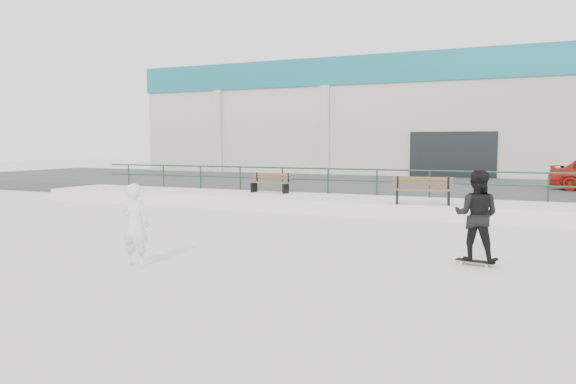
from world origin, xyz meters
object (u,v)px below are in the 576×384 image
at_px(bench_left, 270,183).
at_px(skateboard, 475,261).
at_px(standing_skater, 477,215).
at_px(seated_skater, 135,225).
at_px(bench_right, 423,190).

bearing_deg(bench_left, skateboard, -41.33).
height_order(skateboard, standing_skater, standing_skater).
bearing_deg(seated_skater, standing_skater, -158.48).
bearing_deg(bench_right, bench_left, 153.24).
height_order(bench_left, standing_skater, standing_skater).
bearing_deg(skateboard, bench_left, 148.50).
height_order(bench_left, seated_skater, seated_skater).
relative_size(skateboard, seated_skater, 0.47).
bearing_deg(seated_skater, bench_right, -115.84).
xyz_separation_m(bench_left, skateboard, (8.84, -8.50, -0.83)).
height_order(bench_left, bench_right, bench_right).
xyz_separation_m(bench_left, standing_skater, (8.84, -8.50, 0.13)).
height_order(bench_right, standing_skater, standing_skater).
bearing_deg(skateboard, bench_right, 121.73).
height_order(bench_right, skateboard, bench_right).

